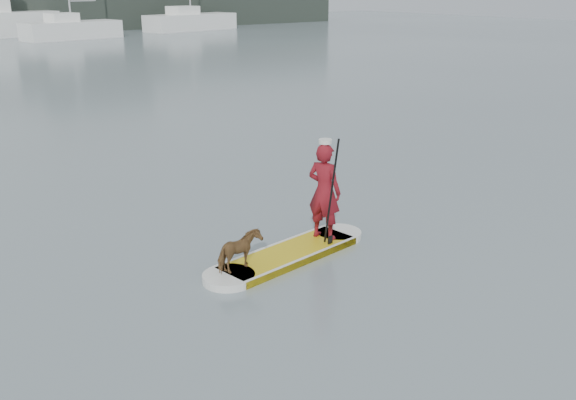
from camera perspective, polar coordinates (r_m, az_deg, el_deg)
ground at (r=11.87m, az=-2.53°, el=-2.33°), size 140.00×140.00×0.00m
paddleboard at (r=10.50m, az=0.00°, el=-4.86°), size 3.28×1.10×0.12m
paddler at (r=10.76m, az=3.25°, el=0.76°), size 0.57×0.70×1.66m
white_cap at (r=10.52m, az=3.33°, el=5.23°), size 0.22×0.22×0.07m
dog at (r=9.72m, az=-4.34°, el=-4.57°), size 0.77×0.44×0.61m
paddle at (r=10.54m, az=3.84°, el=-0.50°), size 0.10×0.30×2.00m
sailboat_e at (r=55.55m, az=-18.71°, el=14.23°), size 8.07×3.77×11.26m
sailboat_f at (r=63.53m, az=-8.68°, el=15.54°), size 9.68×4.52×13.96m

